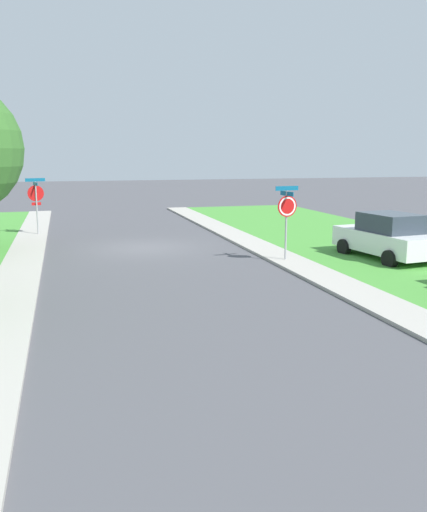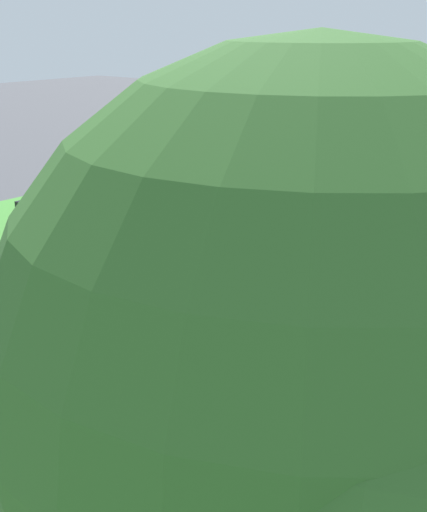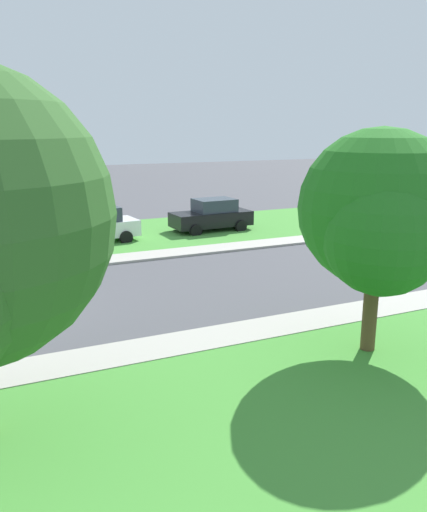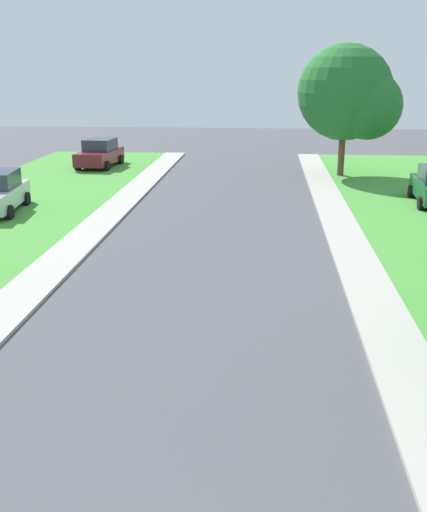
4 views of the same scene
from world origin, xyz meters
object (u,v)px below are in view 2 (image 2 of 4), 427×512
Objects in this scene: car_maroon_kerbside_mid at (378,128)px; car_silver_driveway_right at (231,157)px; tree_across_right at (326,403)px; car_black_near_corner at (83,198)px.

car_silver_driveway_right is (-1.15, -12.41, 0.00)m from car_maroon_kerbside_mid.
car_maroon_kerbside_mid is 12.46m from car_silver_driveway_right.
tree_across_right is at bearing -51.55° from car_silver_driveway_right.
car_black_near_corner is 20.16m from tree_across_right.
car_black_near_corner and car_silver_driveway_right have the same top height.
car_silver_driveway_right is (-0.83, 9.50, 0.00)m from car_black_near_corner.
tree_across_right is (15.75, -33.69, 3.06)m from car_maroon_kerbside_mid.
car_maroon_kerbside_mid and car_black_near_corner have the same top height.
car_maroon_kerbside_mid is at bearing 84.71° from car_silver_driveway_right.
car_maroon_kerbside_mid is at bearing 89.17° from car_black_near_corner.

